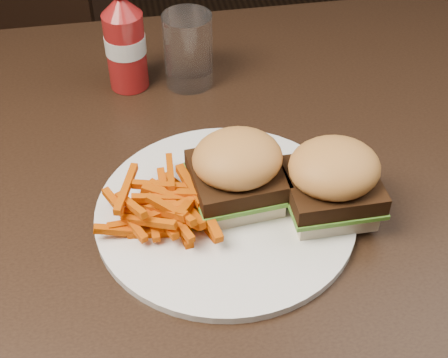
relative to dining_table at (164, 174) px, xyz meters
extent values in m
cube|color=black|center=(0.00, 0.00, 0.00)|extent=(1.20, 0.80, 0.04)
cube|color=black|center=(-0.24, 0.96, -0.30)|extent=(0.48, 0.48, 0.04)
cylinder|color=white|center=(0.07, -0.11, 0.03)|extent=(0.31, 0.31, 0.01)
cube|color=#FAE9BD|center=(0.08, -0.09, 0.04)|extent=(0.10, 0.10, 0.02)
cube|color=beige|center=(0.19, -0.13, 0.04)|extent=(0.09, 0.09, 0.02)
cylinder|color=maroon|center=(-0.03, 0.19, 0.08)|extent=(0.07, 0.07, 0.12)
cylinder|color=white|center=(0.06, 0.18, 0.08)|extent=(0.10, 0.10, 0.12)
camera|label=1|loc=(-0.03, -0.63, 0.57)|focal=50.00mm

